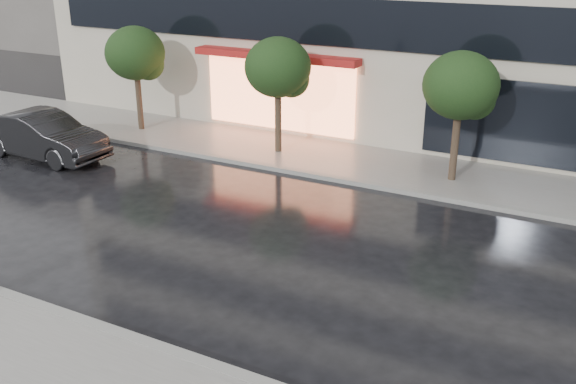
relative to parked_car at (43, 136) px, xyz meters
The scene contains 8 objects.
ground 11.52m from the parked_car, 31.45° to the right, with size 120.00×120.00×0.00m, color black.
sidewalk_far 10.71m from the parked_car, 23.43° to the left, with size 60.00×3.50×0.12m, color slate.
curb_near 12.07m from the parked_car, 35.51° to the right, with size 60.00×0.25×0.14m, color gray.
curb_far 10.15m from the parked_car, 14.30° to the left, with size 60.00×0.25×0.14m, color gray.
tree_far_west 4.65m from the parked_car, 77.83° to the left, with size 2.20×2.20×3.99m.
tree_mid_west 8.25m from the parked_car, 30.40° to the left, with size 2.20×2.20×3.99m.
tree_mid_east 13.66m from the parked_car, 17.39° to the left, with size 2.20×2.20×3.99m.
parked_car is the anchor object (origin of this frame).
Camera 1 is at (7.10, -8.49, 6.94)m, focal length 40.00 mm.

